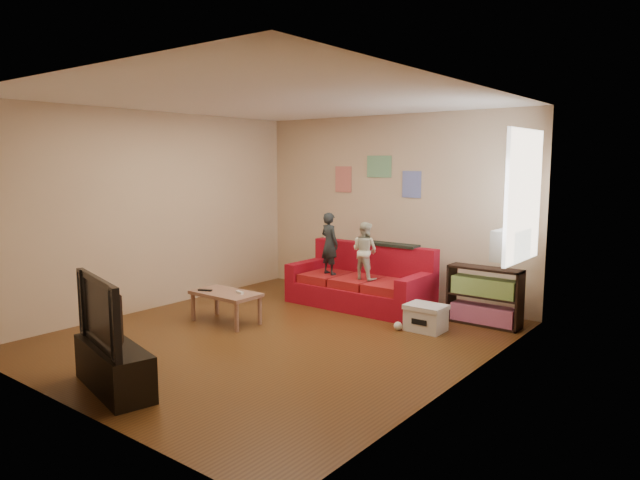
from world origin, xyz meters
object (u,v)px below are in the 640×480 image
Objects in this scene: child_a at (330,244)px; file_box at (426,317)px; television at (111,311)px; coffee_table at (226,296)px; sofa at (362,285)px; tv_stand at (114,367)px; child_b at (365,251)px; bookshelf at (484,299)px.

child_a is 1.92m from file_box.
child_a is 0.82× the size of television.
sofa is at bearing 64.34° from coffee_table.
television reaches higher than coffee_table.
child_a is at bearing 111.36° from television.
coffee_table is at bearing 126.37° from television.
child_a is at bearing 167.36° from file_box.
coffee_table is 0.80× the size of tv_stand.
television is (0.80, -2.09, 0.38)m from coffee_table.
child_b is 3.77m from tv_stand.
child_b is 0.87× the size of bookshelf.
television reaches higher than file_box.
child_b is (0.15, -0.17, 0.52)m from sofa.
sofa is 1.75m from bookshelf.
child_a is 1.12× the size of child_b.
bookshelf is 0.83× the size of tv_stand.
child_a is at bearing 75.83° from coffee_table.
file_box is (-0.45, -0.68, -0.16)m from bookshelf.
sofa is 4.31× the size of file_box.
bookshelf is 0.83m from file_box.
coffee_table is at bearing 124.88° from tv_stand.
television is at bearing -114.28° from bookshelf.
sofa is 1.99m from coffee_table.
tv_stand is (-1.36, -3.32, 0.04)m from file_box.
sofa is at bearing -176.07° from bookshelf.
television reaches higher than sofa.
sofa reaches higher than bookshelf.
television reaches higher than bookshelf.
sofa is at bearing -145.40° from child_a.
sofa is 3.91m from television.
child_a is (-0.45, -0.17, 0.57)m from sofa.
television is (-0.06, -3.88, 0.43)m from sofa.
coffee_table is 1.90× the size of file_box.
child_b is at bearing -165.84° from child_a.
file_box is at bearing 83.16° from television.
tv_stand is at bearing -90.93° from sofa.
bookshelf is at bearing 56.56° from file_box.
television is at bearing -112.21° from file_box.
tv_stand is 1.01× the size of television.
tv_stand is at bearing -112.21° from file_box.
bookshelf is 4.41m from television.
file_box is at bearing -23.40° from sofa.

